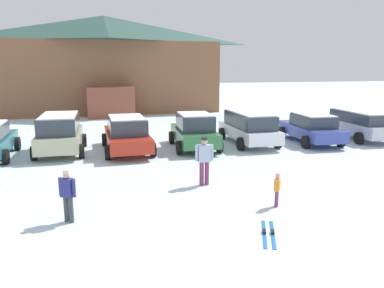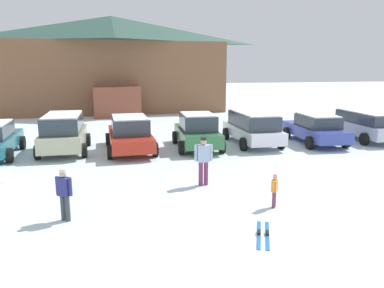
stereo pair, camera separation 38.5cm
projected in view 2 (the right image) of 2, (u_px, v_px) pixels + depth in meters
ground at (253, 276)px, 7.24m from camera, size 160.00×160.00×0.00m
ski_lodge at (113, 63)px, 33.66m from camera, size 19.66×11.08×8.30m
parked_beige_suv at (64, 132)px, 17.43m from camera, size 2.19×4.11×1.81m
parked_red_sedan at (130, 134)px, 17.69m from camera, size 2.35×4.83×1.68m
parked_green_coupe at (197, 131)px, 18.31m from camera, size 2.26×4.20×1.74m
parked_white_suv at (252, 127)px, 19.28m from camera, size 2.16×4.66×1.67m
parked_blue_hatchback at (316, 128)px, 19.51m from camera, size 2.29×4.52×1.54m
parked_silver_wagon at (366, 124)px, 20.53m from camera, size 2.32×4.82×1.56m
skier_child_in_orange_jacket at (275, 189)px, 10.63m from camera, size 0.26×0.31×0.99m
skier_teen_in_navy_coat at (64, 192)px, 9.68m from camera, size 0.44×0.36×1.41m
skier_adult_in_blue_parka at (203, 158)px, 12.59m from camera, size 0.62×0.27×1.67m
pair_of_skis at (263, 234)px, 8.98m from camera, size 0.85×1.55×0.08m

